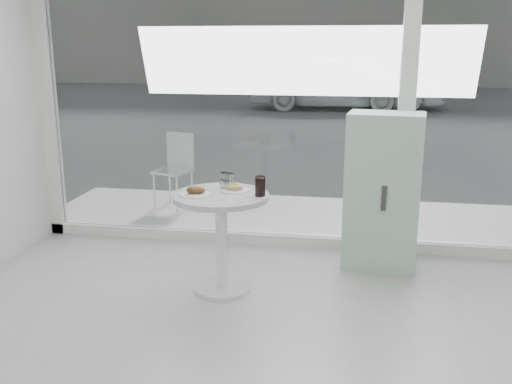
% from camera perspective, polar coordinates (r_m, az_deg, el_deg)
% --- Properties ---
extents(room_shell, '(6.00, 6.00, 6.00)m').
position_cam_1_polar(room_shell, '(1.60, -6.82, 16.27)').
color(room_shell, silver).
rests_on(room_shell, ground).
extents(storefront, '(5.00, 0.14, 3.00)m').
position_cam_1_polar(storefront, '(5.11, 5.62, 12.95)').
color(storefront, white).
rests_on(storefront, ground).
extents(main_table, '(0.72, 0.72, 0.77)m').
position_cam_1_polar(main_table, '(4.31, -3.49, -3.02)').
color(main_table, white).
rests_on(main_table, ground).
extents(patio_deck, '(5.60, 1.60, 0.05)m').
position_cam_1_polar(patio_deck, '(6.19, 5.09, -2.61)').
color(patio_deck, silver).
rests_on(patio_deck, ground).
extents(street, '(40.00, 24.00, 0.00)m').
position_cam_1_polar(street, '(18.20, 8.29, 8.65)').
color(street, '#353535').
rests_on(street, ground).
extents(mint_cabinet, '(0.65, 0.47, 1.32)m').
position_cam_1_polar(mint_cabinet, '(4.87, 12.55, 0.03)').
color(mint_cabinet, '#8DB5A2').
rests_on(mint_cabinet, ground).
extents(patio_chair, '(0.45, 0.45, 0.83)m').
position_cam_1_polar(patio_chair, '(6.52, -8.01, 2.69)').
color(patio_chair, white).
rests_on(patio_chair, patio_deck).
extents(car_white, '(4.59, 2.01, 1.54)m').
position_cam_1_polar(car_white, '(16.83, 7.28, 10.85)').
color(car_white, silver).
rests_on(car_white, street).
extents(car_silver, '(4.40, 1.96, 1.40)m').
position_cam_1_polar(car_silver, '(17.35, 11.21, 10.57)').
color(car_silver, '#9CA0A4').
rests_on(car_silver, street).
extents(plate_fritter, '(0.23, 0.23, 0.07)m').
position_cam_1_polar(plate_fritter, '(4.23, -6.01, 0.03)').
color(plate_fritter, white).
rests_on(plate_fritter, main_table).
extents(plate_donut, '(0.22, 0.22, 0.05)m').
position_cam_1_polar(plate_donut, '(4.33, -2.14, 0.37)').
color(plate_donut, white).
rests_on(plate_donut, main_table).
extents(water_tumbler_a, '(0.08, 0.08, 0.13)m').
position_cam_1_polar(water_tumbler_a, '(4.38, -3.09, 1.04)').
color(water_tumbler_a, white).
rests_on(water_tumbler_a, main_table).
extents(water_tumbler_b, '(0.08, 0.08, 0.12)m').
position_cam_1_polar(water_tumbler_b, '(4.37, -2.74, 0.98)').
color(water_tumbler_b, white).
rests_on(water_tumbler_b, main_table).
extents(cola_glass, '(0.08, 0.08, 0.15)m').
position_cam_1_polar(cola_glass, '(4.17, 0.42, 0.55)').
color(cola_glass, white).
rests_on(cola_glass, main_table).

